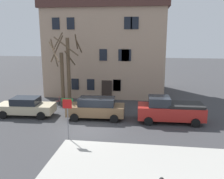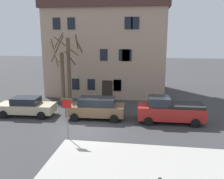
{
  "view_description": "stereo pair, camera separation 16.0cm",
  "coord_description": "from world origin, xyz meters",
  "px_view_note": "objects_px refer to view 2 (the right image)",
  "views": [
    {
      "loc": [
        4.14,
        -16.7,
        6.86
      ],
      "look_at": [
        1.46,
        2.51,
        2.55
      ],
      "focal_mm": 39.61,
      "sensor_mm": 36.0,
      "label": 1
    },
    {
      "loc": [
        4.3,
        -16.67,
        6.86
      ],
      "look_at": [
        1.46,
        2.51,
        2.55
      ],
      "focal_mm": 39.61,
      "sensor_mm": 36.0,
      "label": 2
    }
  ],
  "objects_px": {
    "pickup_truck_red": "(170,110)",
    "street_sign_pole": "(67,111)",
    "car_brown_wagon": "(96,108)",
    "tree_bare_near": "(62,76)",
    "bicycle_leaning": "(62,103)",
    "car_beige_sedan": "(26,106)",
    "building_main": "(108,42)",
    "tree_bare_mid": "(69,68)"
  },
  "relations": [
    {
      "from": "pickup_truck_red",
      "to": "street_sign_pole",
      "type": "xyz_separation_m",
      "value": [
        -6.94,
        -4.6,
        1.01
      ]
    },
    {
      "from": "bicycle_leaning",
      "to": "car_brown_wagon",
      "type": "bearing_deg",
      "value": -36.15
    },
    {
      "from": "tree_bare_near",
      "to": "bicycle_leaning",
      "type": "xyz_separation_m",
      "value": [
        -0.1,
        -0.26,
        -2.65
      ]
    },
    {
      "from": "car_beige_sedan",
      "to": "bicycle_leaning",
      "type": "height_order",
      "value": "car_beige_sedan"
    },
    {
      "from": "tree_bare_near",
      "to": "tree_bare_mid",
      "type": "bearing_deg",
      "value": 5.85
    },
    {
      "from": "tree_bare_near",
      "to": "car_brown_wagon",
      "type": "relative_size",
      "value": 1.42
    },
    {
      "from": "pickup_truck_red",
      "to": "street_sign_pole",
      "type": "height_order",
      "value": "street_sign_pole"
    },
    {
      "from": "building_main",
      "to": "car_brown_wagon",
      "type": "bearing_deg",
      "value": -86.39
    },
    {
      "from": "tree_bare_near",
      "to": "car_brown_wagon",
      "type": "distance_m",
      "value": 5.53
    },
    {
      "from": "building_main",
      "to": "bicycle_leaning",
      "type": "relative_size",
      "value": 7.85
    },
    {
      "from": "building_main",
      "to": "tree_bare_mid",
      "type": "height_order",
      "value": "building_main"
    },
    {
      "from": "building_main",
      "to": "pickup_truck_red",
      "type": "relative_size",
      "value": 2.61
    },
    {
      "from": "car_brown_wagon",
      "to": "street_sign_pole",
      "type": "relative_size",
      "value": 1.68
    },
    {
      "from": "building_main",
      "to": "tree_bare_mid",
      "type": "distance_m",
      "value": 7.99
    },
    {
      "from": "building_main",
      "to": "tree_bare_near",
      "type": "height_order",
      "value": "building_main"
    },
    {
      "from": "building_main",
      "to": "tree_bare_mid",
      "type": "xyz_separation_m",
      "value": [
        -2.69,
        -7.17,
        -2.27
      ]
    },
    {
      "from": "street_sign_pole",
      "to": "bicycle_leaning",
      "type": "distance_m",
      "value": 8.34
    },
    {
      "from": "tree_bare_mid",
      "to": "bicycle_leaning",
      "type": "height_order",
      "value": "tree_bare_mid"
    },
    {
      "from": "tree_bare_near",
      "to": "bicycle_leaning",
      "type": "distance_m",
      "value": 2.66
    },
    {
      "from": "tree_bare_near",
      "to": "car_beige_sedan",
      "type": "height_order",
      "value": "tree_bare_near"
    },
    {
      "from": "pickup_truck_red",
      "to": "bicycle_leaning",
      "type": "relative_size",
      "value": 3.0
    },
    {
      "from": "car_beige_sedan",
      "to": "pickup_truck_red",
      "type": "distance_m",
      "value": 12.12
    },
    {
      "from": "building_main",
      "to": "car_beige_sedan",
      "type": "relative_size",
      "value": 2.81
    },
    {
      "from": "building_main",
      "to": "tree_bare_near",
      "type": "bearing_deg",
      "value": -114.58
    },
    {
      "from": "car_brown_wagon",
      "to": "street_sign_pole",
      "type": "bearing_deg",
      "value": -101.49
    },
    {
      "from": "tree_bare_mid",
      "to": "car_brown_wagon",
      "type": "xyz_separation_m",
      "value": [
        3.35,
        -3.3,
        -2.86
      ]
    },
    {
      "from": "bicycle_leaning",
      "to": "tree_bare_near",
      "type": "bearing_deg",
      "value": 69.13
    },
    {
      "from": "pickup_truck_red",
      "to": "bicycle_leaning",
      "type": "distance_m",
      "value": 10.52
    },
    {
      "from": "tree_bare_mid",
      "to": "pickup_truck_red",
      "type": "bearing_deg",
      "value": -19.3
    },
    {
      "from": "tree_bare_mid",
      "to": "street_sign_pole",
      "type": "bearing_deg",
      "value": -72.91
    },
    {
      "from": "tree_bare_near",
      "to": "bicycle_leaning",
      "type": "bearing_deg",
      "value": -110.87
    },
    {
      "from": "car_brown_wagon",
      "to": "tree_bare_near",
      "type": "bearing_deg",
      "value": 140.85
    },
    {
      "from": "car_beige_sedan",
      "to": "pickup_truck_red",
      "type": "bearing_deg",
      "value": 0.7
    },
    {
      "from": "tree_bare_mid",
      "to": "pickup_truck_red",
      "type": "xyz_separation_m",
      "value": [
        9.36,
        -3.28,
        -2.8
      ]
    },
    {
      "from": "building_main",
      "to": "bicycle_leaning",
      "type": "height_order",
      "value": "building_main"
    },
    {
      "from": "tree_bare_near",
      "to": "bicycle_leaning",
      "type": "relative_size",
      "value": 3.89
    },
    {
      "from": "building_main",
      "to": "car_brown_wagon",
      "type": "xyz_separation_m",
      "value": [
        0.66,
        -10.47,
        -5.14
      ]
    },
    {
      "from": "building_main",
      "to": "car_brown_wagon",
      "type": "height_order",
      "value": "building_main"
    },
    {
      "from": "car_brown_wagon",
      "to": "pickup_truck_red",
      "type": "bearing_deg",
      "value": 0.17
    },
    {
      "from": "car_beige_sedan",
      "to": "street_sign_pole",
      "type": "height_order",
      "value": "street_sign_pole"
    },
    {
      "from": "tree_bare_mid",
      "to": "street_sign_pole",
      "type": "height_order",
      "value": "tree_bare_mid"
    },
    {
      "from": "car_beige_sedan",
      "to": "car_brown_wagon",
      "type": "xyz_separation_m",
      "value": [
        6.11,
        0.13,
        0.11
      ]
    }
  ]
}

